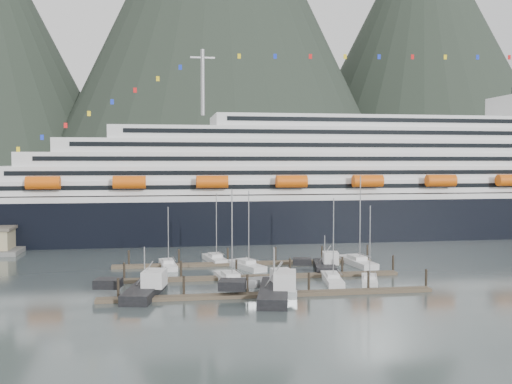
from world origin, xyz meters
TOP-DOWN VIEW (x-y plane):
  - ground at (0.00, 0.00)m, footprint 1600.00×1600.00m
  - mountains at (52.48, 588.54)m, footprint 870.00×440.00m
  - cruise_ship at (30.03, 54.94)m, footprint 210.00×30.40m
  - dock_near at (-4.93, -9.95)m, footprint 48.18×2.28m
  - dock_mid at (-4.93, 3.05)m, footprint 48.18×2.28m
  - dock_far at (-4.93, 16.05)m, footprint 48.18×2.28m
  - sailboat_b at (-9.44, -0.03)m, footprint 4.36×11.48m
  - sailboat_c at (-5.28, 12.19)m, footprint 6.34×10.28m
  - sailboat_d at (6.58, -1.70)m, footprint 3.95×10.75m
  - sailboat_e at (-19.02, 15.42)m, footprint 3.39×9.70m
  - sailboat_f at (-10.11, 19.99)m, footprint 4.43×9.68m
  - sailboat_g at (15.46, 12.75)m, footprint 4.43×12.15m
  - sailboat_h at (12.06, -3.62)m, footprint 4.79×8.45m
  - trawler_a at (-22.62, -6.70)m, footprint 10.50×14.36m
  - trawler_b at (-3.93, -7.49)m, footprint 8.42×11.04m
  - trawler_c at (-4.72, -10.91)m, footprint 11.47×15.84m
  - trawler_e at (7.99, 8.41)m, footprint 8.29×10.82m

SIDE VIEW (x-z plane):
  - ground at x=0.00m, z-range 0.00..0.00m
  - dock_near at x=-4.93m, z-range -1.29..1.91m
  - dock_mid at x=-4.93m, z-range -1.29..1.91m
  - dock_far at x=-4.93m, z-range -1.29..1.91m
  - sailboat_e at x=-19.02m, z-range -5.30..6.10m
  - sailboat_h at x=12.06m, z-range -5.91..6.73m
  - sailboat_d at x=6.58m, z-range -6.48..7.31m
  - sailboat_f at x=-10.11m, z-range -6.36..7.21m
  - sailboat_c at x=-5.28m, z-range -6.77..7.64m
  - sailboat_b at x=-9.44m, z-range -7.24..8.13m
  - sailboat_g at x=15.46m, z-range -8.05..8.97m
  - trawler_e at x=7.99m, z-range -2.49..4.23m
  - trawler_b at x=-3.93m, z-range -2.60..4.40m
  - trawler_a at x=-22.62m, z-range -2.88..4.78m
  - trawler_c at x=-4.72m, z-range -2.96..4.91m
  - cruise_ship at x=30.03m, z-range -13.11..37.19m
  - mountains at x=52.48m, z-range -46.60..373.40m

